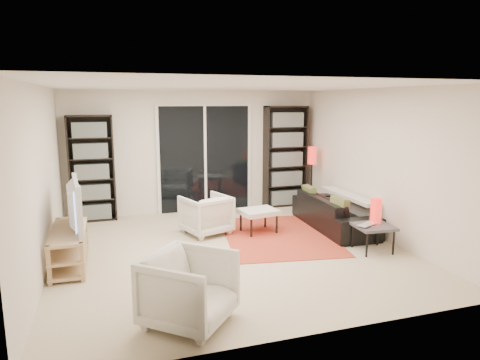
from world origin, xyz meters
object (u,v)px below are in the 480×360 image
Objects in this scene: floor_lamp at (312,162)px; tv_stand at (69,246)px; ottoman at (259,213)px; sofa at (334,212)px; armchair_back at (206,214)px; side_table at (373,228)px; bookshelf_left at (92,169)px; bookshelf_right at (285,157)px; armchair_front at (189,289)px.

tv_stand is at bearing -158.97° from floor_lamp.
ottoman is at bearing -143.81° from floor_lamp.
armchair_back reaches higher than sofa.
ottoman is at bearing 11.37° from tv_stand.
floor_lamp is (2.41, 0.92, 0.65)m from armchair_back.
ottoman is at bearing 133.36° from side_table.
bookshelf_left is 1.43× the size of tv_stand.
bookshelf_right reaches higher than tv_stand.
side_table is 0.44× the size of floor_lamp.
armchair_front is at bearing 131.69° from sofa.
armchair_back is 0.56× the size of floor_lamp.
armchair_front is (-2.89, -4.26, -0.69)m from bookshelf_right.
bookshelf_right is 0.62m from floor_lamp.
tv_stand is 1.71× the size of armchair_front.
bookshelf_left is 4.44m from sofa.
armchair_back is 0.89m from ottoman.
ottoman is 1.16× the size of side_table.
armchair_back is (-2.21, 0.36, 0.04)m from sofa.
sofa is at bearing -85.05° from bookshelf_right.
bookshelf_left is 2.36m from tv_stand.
ottoman is (0.86, -0.21, 0.02)m from armchair_back.
armchair_front reaches higher than tv_stand.
bookshelf_right is 2.90× the size of armchair_back.
floor_lamp is (3.25, 3.76, 0.62)m from armchair_front.
bookshelf_left is at bearing 180.00° from bookshelf_right.
armchair_back is (-2.05, -1.42, -0.72)m from bookshelf_right.
ottoman is at bearing -31.66° from bookshelf_left.
tv_stand is 1.05× the size of floor_lamp.
bookshelf_right reaches higher than armchair_front.
ottoman is at bearing 147.80° from armchair_back.
armchair_back is 2.96m from armchair_front.
floor_lamp is at bearing -54.25° from bookshelf_right.
bookshelf_left is at bearing 82.66° from tv_stand.
floor_lamp is (0.21, 1.29, 0.69)m from sofa.
bookshelf_right reaches higher than floor_lamp.
bookshelf_left reaches higher than armchair_front.
tv_stand is (-4.14, -2.23, -0.79)m from bookshelf_right.
sofa is 2.47× the size of armchair_front.
side_table is at bearing -37.29° from bookshelf_left.
armchair_front is at bearing -122.84° from ottoman.
bookshelf_right is at bearing 7.50° from sofa.
ottoman is at bearing -126.09° from bookshelf_right.
bookshelf_right is 3.09m from side_table.
tv_stand is at bearing 2.95° from armchair_back.
floor_lamp is (0.36, -0.50, -0.07)m from bookshelf_right.
armchair_front is at bearing -124.12° from bookshelf_right.
bookshelf_right is 1.62× the size of floor_lamp.
armchair_front reaches higher than sofa.
bookshelf_left is 0.93× the size of bookshelf_right.
floor_lamp is at bearing 84.10° from side_table.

